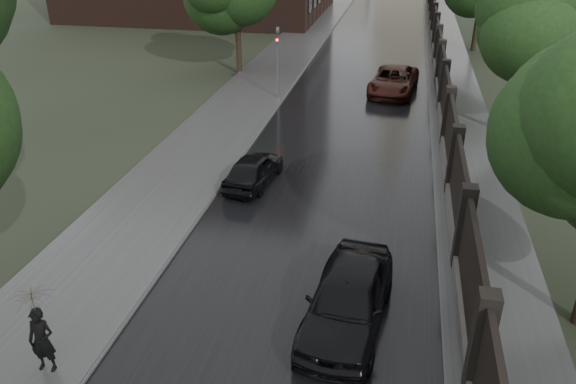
% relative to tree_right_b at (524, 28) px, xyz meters
% --- Properties ---
extents(fence_right, '(0.45, 75.72, 2.70)m').
position_rel_tree_right_b_xyz_m(fence_right, '(-2.90, 10.01, -3.94)').
color(fence_right, '#383533').
rests_on(fence_right, ground).
extents(tree_right_b, '(4.08, 4.08, 7.01)m').
position_rel_tree_right_b_xyz_m(tree_right_b, '(0.00, 0.00, 0.00)').
color(tree_right_b, black).
rests_on(tree_right_b, ground).
extents(traffic_light, '(0.16, 0.32, 4.00)m').
position_rel_tree_right_b_xyz_m(traffic_light, '(-11.80, 2.99, -2.55)').
color(traffic_light, '#59595E').
rests_on(traffic_light, ground).
extents(hatchback_left, '(1.88, 3.77, 1.24)m').
position_rel_tree_right_b_xyz_m(hatchback_left, '(-10.37, -7.74, -4.33)').
color(hatchback_left, black).
rests_on(hatchback_left, ground).
extents(car_right_near, '(2.37, 4.91, 1.62)m').
position_rel_tree_right_b_xyz_m(car_right_near, '(-5.90, -15.29, -4.14)').
color(car_right_near, black).
rests_on(car_right_near, ground).
extents(car_right_far, '(2.99, 5.50, 1.46)m').
position_rel_tree_right_b_xyz_m(car_right_far, '(-5.53, 5.59, -4.22)').
color(car_right_far, black).
rests_on(car_right_far, ground).
extents(pedestrian_umbrella, '(1.04, 1.05, 2.60)m').
position_rel_tree_right_b_xyz_m(pedestrian_umbrella, '(-12.44, -18.42, -3.06)').
color(pedestrian_umbrella, black).
rests_on(pedestrian_umbrella, sidewalk_left).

